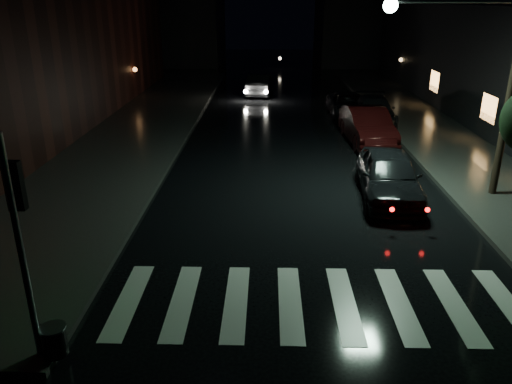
# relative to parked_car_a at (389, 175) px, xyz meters

# --- Properties ---
(ground) EXTENTS (120.00, 120.00, 0.00)m
(ground) POSITION_rel_parked_car_a_xyz_m (-5.92, -6.83, -0.80)
(ground) COLOR black
(ground) RESTS_ON ground
(sidewalk_left) EXTENTS (6.00, 44.00, 0.15)m
(sidewalk_left) POSITION_rel_parked_car_a_xyz_m (-10.92, 7.17, -0.72)
(sidewalk_left) COLOR #282826
(sidewalk_left) RESTS_ON ground
(sidewalk_right) EXTENTS (4.00, 44.00, 0.15)m
(sidewalk_right) POSITION_rel_parked_car_a_xyz_m (4.08, 7.17, -0.72)
(sidewalk_right) COLOR #282826
(sidewalk_right) RESTS_ON ground
(building_far_left) EXTENTS (14.00, 10.00, 8.00)m
(building_far_left) POSITION_rel_parked_car_a_xyz_m (-15.92, 38.17, 3.20)
(building_far_left) COLOR black
(building_far_left) RESTS_ON ground
(building_far_right) EXTENTS (14.00, 10.00, 7.00)m
(building_far_right) POSITION_rel_parked_car_a_xyz_m (8.08, 38.17, 2.70)
(building_far_right) COLOR black
(building_far_right) RESTS_ON ground
(crosswalk) EXTENTS (9.00, 3.00, 0.01)m
(crosswalk) POSITION_rel_parked_car_a_xyz_m (-2.92, -6.33, -0.79)
(crosswalk) COLOR beige
(crosswalk) RESTS_ON ground
(signal_pole_corner) EXTENTS (0.68, 0.61, 4.20)m
(signal_pole_corner) POSITION_rel_parked_car_a_xyz_m (-8.07, -8.29, 0.74)
(signal_pole_corner) COLOR slate
(signal_pole_corner) RESTS_ON ground
(utility_pole) EXTENTS (4.92, 0.44, 8.00)m
(utility_pole) POSITION_rel_parked_car_a_xyz_m (2.91, 0.17, 3.80)
(utility_pole) COLOR black
(utility_pole) RESTS_ON ground
(parked_car_a) EXTENTS (2.23, 4.81, 1.60)m
(parked_car_a) POSITION_rel_parked_car_a_xyz_m (0.00, 0.00, 0.00)
(parked_car_a) COLOR black
(parked_car_a) RESTS_ON ground
(parked_car_b) EXTENTS (2.02, 5.08, 1.64)m
(parked_car_b) POSITION_rel_parked_car_a_xyz_m (0.53, 6.81, 0.02)
(parked_car_b) COLOR black
(parked_car_b) RESTS_ON ground
(parked_car_c) EXTENTS (2.28, 4.94, 1.40)m
(parked_car_c) POSITION_rel_parked_car_a_xyz_m (1.68, 10.89, -0.10)
(parked_car_c) COLOR black
(parked_car_c) RESTS_ON ground
(parked_car_d) EXTENTS (2.14, 4.58, 1.27)m
(parked_car_d) POSITION_rel_parked_car_a_xyz_m (0.53, 12.77, -0.16)
(parked_car_d) COLOR black
(parked_car_d) RESTS_ON ground
(oncoming_car) EXTENTS (1.94, 4.52, 1.45)m
(oncoming_car) POSITION_rel_parked_car_a_xyz_m (-4.60, 19.31, -0.07)
(oncoming_car) COLOR black
(oncoming_car) RESTS_ON ground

